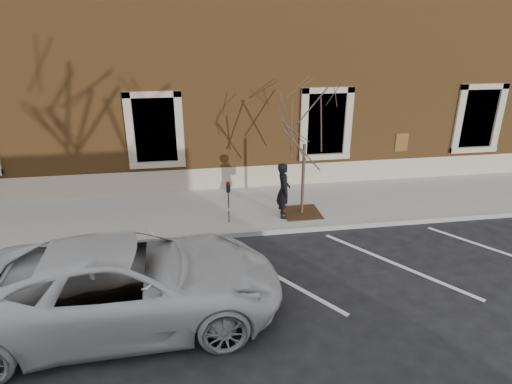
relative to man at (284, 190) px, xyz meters
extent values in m
plane|color=#28282B|center=(-0.89, -0.82, -1.02)|extent=(120.00, 120.00, 0.00)
cube|color=#ADA9A2|center=(-0.89, 0.93, -0.94)|extent=(40.00, 3.50, 0.15)
cube|color=#9E9E99|center=(-0.89, -0.87, -0.94)|extent=(40.00, 0.12, 0.15)
cube|color=brown|center=(-0.89, 6.93, 2.98)|extent=(40.00, 8.50, 8.00)
cube|color=tan|center=(-0.89, 2.71, -0.47)|extent=(40.00, 0.06, 0.80)
cube|color=black|center=(-3.89, 2.83, 1.38)|extent=(1.40, 0.30, 2.20)
cube|color=tan|center=(-3.89, 2.66, 0.18)|extent=(1.90, 0.20, 0.20)
cube|color=black|center=(2.11, 2.83, 1.38)|extent=(1.40, 0.30, 2.20)
cube|color=tan|center=(2.11, 2.66, 0.18)|extent=(1.90, 0.20, 0.20)
cube|color=black|center=(8.11, 2.83, 1.38)|extent=(1.40, 0.30, 2.20)
cube|color=tan|center=(8.11, 2.66, 0.18)|extent=(1.90, 0.20, 0.20)
imported|color=black|center=(0.00, 0.00, 0.00)|extent=(0.49, 0.68, 1.73)
cylinder|color=#595B60|center=(-1.71, -0.18, -0.38)|extent=(0.04, 0.04, 0.98)
cube|color=black|center=(-1.71, -0.18, 0.24)|extent=(0.12, 0.09, 0.26)
cube|color=#AA0B12|center=(-1.71, -0.18, 0.40)|extent=(0.11, 0.08, 0.06)
cube|color=white|center=(-1.71, -0.23, -0.42)|extent=(0.05, 0.00, 0.07)
cube|color=#472816|center=(0.64, 0.13, -0.85)|extent=(1.15, 1.15, 0.03)
cylinder|color=#4E3A2F|center=(0.64, 0.13, 0.26)|extent=(0.10, 0.10, 2.26)
imported|color=silver|center=(-4.19, -4.21, -0.13)|extent=(6.48, 3.19, 1.77)
camera|label=1|loc=(-2.73, -11.88, 4.78)|focal=30.00mm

